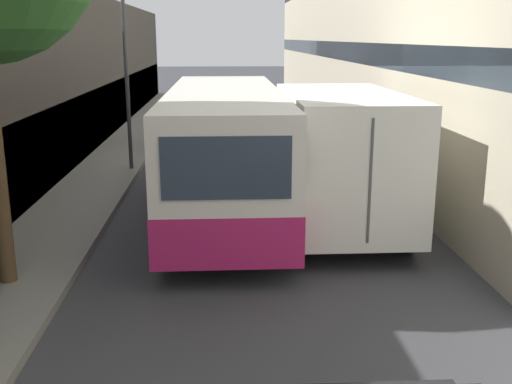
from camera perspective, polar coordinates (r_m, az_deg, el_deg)
name	(u,v)px	position (r m, az deg, el deg)	size (l,w,h in m)	color
ground_plane	(250,202)	(15.73, -0.60, -0.93)	(150.00, 150.00, 0.00)	#38383D
sidewalk_left	(81,201)	(16.12, -16.34, -0.85)	(2.07, 60.00, 0.16)	gray
bus	(225,149)	(14.44, -2.97, 4.16)	(2.60, 9.75, 3.01)	silver
box_truck	(334,151)	(13.94, 7.48, 3.89)	(2.38, 7.17, 3.06)	silver
panel_van	(203,120)	(23.69, -5.06, 6.81)	(1.92, 4.41, 1.83)	navy
street_lamp	(123,6)	(19.00, -12.56, 16.87)	(0.36, 0.80, 7.15)	#38383D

